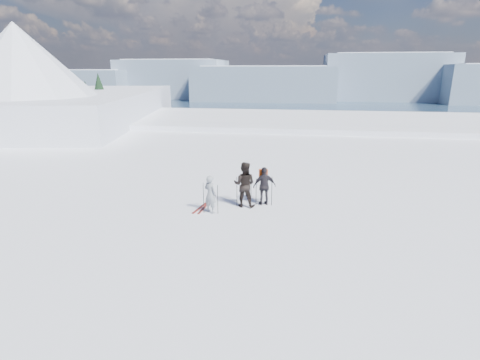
% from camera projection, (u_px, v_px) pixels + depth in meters
% --- Properties ---
extents(lake_basin, '(820.00, 820.00, 71.62)m').
position_uv_depth(lake_basin, '(291.00, 181.00, 41.56)').
color(lake_basin, white).
rests_on(lake_basin, ground).
extents(far_mountain_range, '(770.00, 110.00, 53.00)m').
position_uv_depth(far_mountain_range, '(325.00, 80.00, 439.80)').
color(far_mountain_range, slate).
rests_on(far_mountain_range, ground).
extents(near_ridge, '(31.37, 35.68, 25.62)m').
position_uv_depth(near_ridge, '(65.00, 148.00, 43.96)').
color(near_ridge, white).
rests_on(near_ridge, ground).
extents(skier_grey, '(0.65, 0.57, 1.51)m').
position_uv_depth(skier_grey, '(210.00, 194.00, 14.57)').
color(skier_grey, gray).
rests_on(skier_grey, ground).
extents(skier_dark, '(0.97, 0.79, 1.87)m').
position_uv_depth(skier_dark, '(244.00, 184.00, 15.18)').
color(skier_dark, black).
rests_on(skier_dark, ground).
extents(skier_pack, '(1.02, 0.67, 1.61)m').
position_uv_depth(skier_pack, '(264.00, 186.00, 15.39)').
color(skier_pack, black).
rests_on(skier_pack, ground).
extents(backpack, '(0.39, 0.29, 0.45)m').
position_uv_depth(backpack, '(264.00, 161.00, 15.34)').
color(backpack, '#D14713').
rests_on(backpack, skier_pack).
extents(ski_poles, '(2.59, 1.30, 1.25)m').
position_uv_depth(ski_poles, '(240.00, 194.00, 15.05)').
color(ski_poles, black).
rests_on(ski_poles, ground).
extents(skis_loose, '(0.46, 1.70, 0.03)m').
position_uv_depth(skis_loose, '(204.00, 206.00, 15.37)').
color(skis_loose, black).
rests_on(skis_loose, ground).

